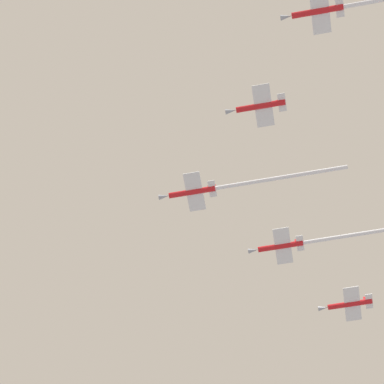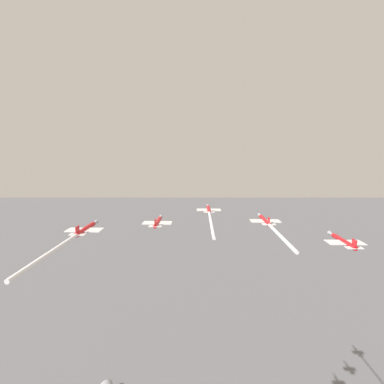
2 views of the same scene
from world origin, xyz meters
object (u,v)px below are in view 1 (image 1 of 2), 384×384
Objects in this scene: jet_port_outer at (349,6)px; jet_starboard_outer at (349,304)px; jet_lead at (230,186)px; jet_port_inner at (259,106)px; jet_starboard_inner at (305,242)px.

jet_port_outer reaches higher than jet_starboard_outer.
jet_lead reaches higher than jet_port_inner.
jet_port_inner is at bearing -152.91° from jet_lead.
jet_starboard_inner reaches higher than jet_port_inner.
jet_port_outer is 2.70× the size of jet_starboard_outer.
jet_starboard_inner is 53.06m from jet_port_outer.
jet_starboard_inner is (-17.85, -13.66, 0.42)m from jet_lead.
jet_lead is at bearing 146.23° from jet_starboard_outer.
jet_starboard_inner is at bearing 154.73° from jet_starboard_outer.
jet_port_inner is 1.00× the size of jet_starboard_outer.
jet_port_outer reaches higher than jet_starboard_inner.
jet_port_inner is at bearing 50.49° from jet_port_outer.
jet_lead is at bearing 27.09° from jet_port_inner.
jet_port_inner is at bearing 169.98° from jet_starboard_inner.
jet_port_outer is (-3.94, 52.90, 1.00)m from jet_starboard_inner.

